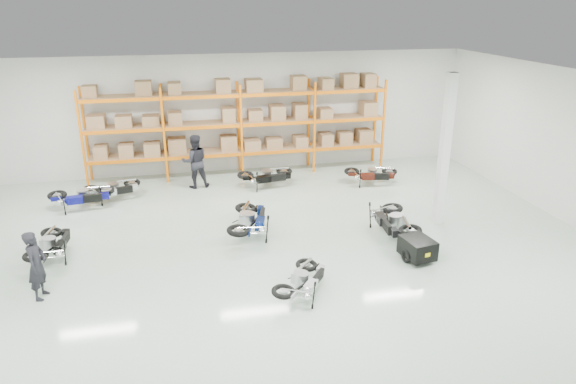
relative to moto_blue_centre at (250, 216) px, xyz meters
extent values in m
plane|color=#A8BCAB|center=(0.46, -0.87, -0.58)|extent=(18.00, 18.00, 0.00)
plane|color=white|center=(0.46, -0.87, 3.92)|extent=(18.00, 18.00, 0.00)
plane|color=silver|center=(0.46, 6.13, 1.67)|extent=(18.00, 0.00, 18.00)
plane|color=silver|center=(0.46, -7.87, 1.67)|extent=(18.00, 0.00, 18.00)
plane|color=silver|center=(9.46, -0.87, 1.67)|extent=(0.00, 14.00, 14.00)
cube|color=orange|center=(-5.14, 5.13, 1.17)|extent=(0.08, 0.08, 3.50)
cube|color=orange|center=(-5.14, 6.03, 1.17)|extent=(0.08, 0.08, 3.50)
cube|color=orange|center=(-2.34, 5.13, 1.17)|extent=(0.08, 0.08, 3.50)
cube|color=orange|center=(-2.34, 6.03, 1.17)|extent=(0.08, 0.08, 3.50)
cube|color=orange|center=(0.46, 5.13, 1.17)|extent=(0.08, 0.08, 3.50)
cube|color=orange|center=(0.46, 6.03, 1.17)|extent=(0.08, 0.08, 3.50)
cube|color=orange|center=(3.26, 5.13, 1.17)|extent=(0.08, 0.08, 3.50)
cube|color=orange|center=(3.26, 6.03, 1.17)|extent=(0.08, 0.08, 3.50)
cube|color=orange|center=(6.06, 5.13, 1.17)|extent=(0.08, 0.08, 3.50)
cube|color=orange|center=(6.06, 6.03, 1.17)|extent=(0.08, 0.08, 3.50)
cube|color=orange|center=(-3.74, 5.13, 0.32)|extent=(2.70, 0.08, 0.12)
cube|color=orange|center=(-3.74, 6.03, 0.32)|extent=(2.70, 0.08, 0.12)
cube|color=#A07E52|center=(-3.74, 5.58, 0.39)|extent=(2.68, 0.88, 0.02)
cube|color=#A07E52|center=(-3.74, 5.58, 0.62)|extent=(2.40, 0.70, 0.44)
cube|color=orange|center=(-0.94, 5.13, 0.32)|extent=(2.70, 0.08, 0.12)
cube|color=orange|center=(-0.94, 6.03, 0.32)|extent=(2.70, 0.08, 0.12)
cube|color=#A07E52|center=(-0.94, 5.58, 0.39)|extent=(2.68, 0.88, 0.02)
cube|color=#A07E52|center=(-0.94, 5.58, 0.62)|extent=(2.40, 0.70, 0.44)
cube|color=orange|center=(1.86, 5.13, 0.32)|extent=(2.70, 0.08, 0.12)
cube|color=orange|center=(1.86, 6.03, 0.32)|extent=(2.70, 0.08, 0.12)
cube|color=#A07E52|center=(1.86, 5.58, 0.39)|extent=(2.68, 0.88, 0.02)
cube|color=#A07E52|center=(1.86, 5.58, 0.62)|extent=(2.40, 0.70, 0.44)
cube|color=orange|center=(4.66, 5.13, 0.32)|extent=(2.70, 0.08, 0.12)
cube|color=orange|center=(4.66, 6.03, 0.32)|extent=(2.70, 0.08, 0.12)
cube|color=#A07E52|center=(4.66, 5.58, 0.39)|extent=(2.68, 0.88, 0.02)
cube|color=#A07E52|center=(4.66, 5.58, 0.62)|extent=(2.40, 0.70, 0.44)
cube|color=orange|center=(-3.74, 5.13, 1.42)|extent=(2.70, 0.08, 0.12)
cube|color=orange|center=(-3.74, 6.03, 1.42)|extent=(2.70, 0.08, 0.12)
cube|color=#A07E52|center=(-3.74, 5.58, 1.49)|extent=(2.68, 0.88, 0.02)
cube|color=#A07E52|center=(-3.74, 5.58, 1.72)|extent=(2.40, 0.70, 0.44)
cube|color=orange|center=(-0.94, 5.13, 1.42)|extent=(2.70, 0.08, 0.12)
cube|color=orange|center=(-0.94, 6.03, 1.42)|extent=(2.70, 0.08, 0.12)
cube|color=#A07E52|center=(-0.94, 5.58, 1.49)|extent=(2.68, 0.88, 0.02)
cube|color=#A07E52|center=(-0.94, 5.58, 1.72)|extent=(2.40, 0.70, 0.44)
cube|color=orange|center=(1.86, 5.13, 1.42)|extent=(2.70, 0.08, 0.12)
cube|color=orange|center=(1.86, 6.03, 1.42)|extent=(2.70, 0.08, 0.12)
cube|color=#A07E52|center=(1.86, 5.58, 1.49)|extent=(2.68, 0.88, 0.02)
cube|color=#A07E52|center=(1.86, 5.58, 1.72)|extent=(2.40, 0.70, 0.44)
cube|color=orange|center=(4.66, 5.13, 1.42)|extent=(2.70, 0.08, 0.12)
cube|color=orange|center=(4.66, 6.03, 1.42)|extent=(2.70, 0.08, 0.12)
cube|color=#A07E52|center=(4.66, 5.58, 1.49)|extent=(2.68, 0.88, 0.02)
cube|color=#A07E52|center=(4.66, 5.58, 1.72)|extent=(2.40, 0.70, 0.44)
cube|color=orange|center=(-3.74, 5.13, 2.52)|extent=(2.70, 0.08, 0.12)
cube|color=orange|center=(-3.74, 6.03, 2.52)|extent=(2.70, 0.08, 0.12)
cube|color=#A07E52|center=(-3.74, 5.58, 2.59)|extent=(2.68, 0.88, 0.02)
cube|color=#A07E52|center=(-3.74, 5.58, 2.82)|extent=(2.40, 0.70, 0.44)
cube|color=orange|center=(-0.94, 5.13, 2.52)|extent=(2.70, 0.08, 0.12)
cube|color=orange|center=(-0.94, 6.03, 2.52)|extent=(2.70, 0.08, 0.12)
cube|color=#A07E52|center=(-0.94, 5.58, 2.59)|extent=(2.68, 0.88, 0.02)
cube|color=#A07E52|center=(-0.94, 5.58, 2.82)|extent=(2.40, 0.70, 0.44)
cube|color=orange|center=(1.86, 5.13, 2.52)|extent=(2.70, 0.08, 0.12)
cube|color=orange|center=(1.86, 6.03, 2.52)|extent=(2.70, 0.08, 0.12)
cube|color=#A07E52|center=(1.86, 5.58, 2.59)|extent=(2.68, 0.88, 0.02)
cube|color=#A07E52|center=(1.86, 5.58, 2.82)|extent=(2.40, 0.70, 0.44)
cube|color=orange|center=(4.66, 5.13, 2.52)|extent=(2.70, 0.08, 0.12)
cube|color=orange|center=(4.66, 6.03, 2.52)|extent=(2.70, 0.08, 0.12)
cube|color=#A07E52|center=(4.66, 5.58, 2.59)|extent=(2.68, 0.88, 0.02)
cube|color=#A07E52|center=(4.66, 5.58, 2.82)|extent=(2.40, 0.70, 0.44)
cube|color=white|center=(5.66, -0.37, 1.67)|extent=(0.25, 0.25, 4.50)
cube|color=black|center=(3.98, -2.48, -0.22)|extent=(0.82, 0.97, 0.50)
cube|color=yellow|center=(3.98, -2.91, -0.22)|extent=(0.15, 0.04, 0.10)
torus|color=black|center=(3.64, -2.48, -0.40)|extent=(0.07, 0.35, 0.35)
torus|color=black|center=(4.33, -2.48, -0.40)|extent=(0.07, 0.35, 0.35)
cylinder|color=black|center=(3.98, -1.89, -0.17)|extent=(0.17, 0.81, 0.04)
imported|color=black|center=(-5.14, -2.27, 0.23)|extent=(0.49, 0.65, 1.63)
imported|color=#212129|center=(-1.33, 4.38, 0.38)|extent=(1.00, 0.81, 1.94)
camera|label=1|loc=(-1.83, -13.36, 5.80)|focal=32.00mm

